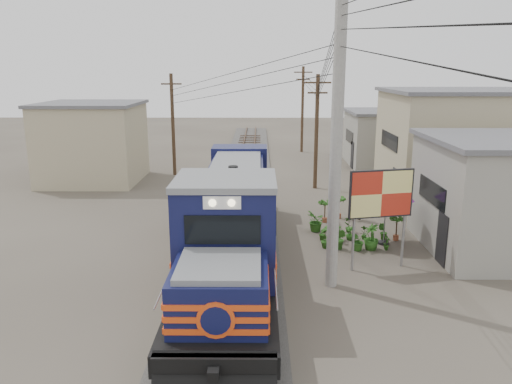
{
  "coord_description": "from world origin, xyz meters",
  "views": [
    {
      "loc": [
        1.01,
        -16.58,
        7.34
      ],
      "look_at": [
        0.86,
        4.09,
        2.2
      ],
      "focal_mm": 35.0,
      "sensor_mm": 36.0,
      "label": 1
    }
  ],
  "objects_px": {
    "locomotive": "(233,219)",
    "billboard": "(381,196)",
    "market_umbrella": "(387,192)",
    "vendor": "(357,203)"
  },
  "relations": [
    {
      "from": "locomotive",
      "to": "vendor",
      "type": "distance_m",
      "value": 8.19
    },
    {
      "from": "market_umbrella",
      "to": "billboard",
      "type": "bearing_deg",
      "value": -108.43
    },
    {
      "from": "locomotive",
      "to": "market_umbrella",
      "type": "height_order",
      "value": "locomotive"
    },
    {
      "from": "market_umbrella",
      "to": "vendor",
      "type": "xyz_separation_m",
      "value": [
        -0.5,
        3.44,
        -1.42
      ]
    },
    {
      "from": "locomotive",
      "to": "vendor",
      "type": "relative_size",
      "value": 9.45
    },
    {
      "from": "locomotive",
      "to": "billboard",
      "type": "xyz_separation_m",
      "value": [
        5.45,
        -0.46,
        1.04
      ]
    },
    {
      "from": "billboard",
      "to": "market_umbrella",
      "type": "xyz_separation_m",
      "value": [
        0.89,
        2.68,
        -0.52
      ]
    },
    {
      "from": "billboard",
      "to": "vendor",
      "type": "bearing_deg",
      "value": 73.78
    },
    {
      "from": "locomotive",
      "to": "billboard",
      "type": "height_order",
      "value": "locomotive"
    },
    {
      "from": "billboard",
      "to": "market_umbrella",
      "type": "relative_size",
      "value": 1.28
    }
  ]
}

